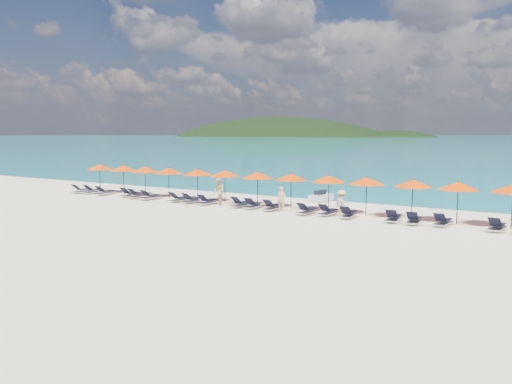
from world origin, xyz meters
The scene contains 38 objects.
ground centered at (0.00, 0.00, 0.00)m, with size 1400.00×1400.00×0.00m, color beige.
headland_main centered at (-300.00, 540.00, -38.00)m, with size 374.00×242.00×126.50m.
headland_small centered at (-150.00, 560.00, -35.00)m, with size 162.00×126.00×85.50m.
jetski centered at (1.48, 9.29, 0.31)m, with size 1.09×2.20×0.75m.
beachgoer_a centered at (1.19, 4.04, 0.75)m, with size 0.54×0.36×1.49m, color tan.
beachgoer_b centered at (-3.47, 3.93, 0.90)m, with size 0.87×0.50×1.79m, color tan.
beachgoer_c centered at (5.14, 3.91, 0.78)m, with size 1.00×0.47×1.55m, color tan.
umbrella_0 centered at (-16.10, 5.08, 2.02)m, with size 2.10×2.10×2.28m.
umbrella_1 centered at (-13.51, 5.19, 2.02)m, with size 2.10×2.10×2.28m.
umbrella_2 centered at (-11.03, 4.99, 2.02)m, with size 2.10×2.10×2.28m.
umbrella_3 centered at (-8.69, 4.99, 2.02)m, with size 2.10×2.10×2.28m.
umbrella_4 centered at (-6.15, 5.12, 2.02)m, with size 2.10×2.10×2.28m.
umbrella_5 centered at (-3.79, 5.13, 2.02)m, with size 2.10×2.10×2.28m.
umbrella_6 centered at (-1.15, 5.07, 2.02)m, with size 2.10×2.10×2.28m.
umbrella_7 centered at (1.29, 5.09, 2.02)m, with size 2.10×2.10×2.28m.
umbrella_8 centered at (3.82, 5.13, 2.02)m, with size 2.10×2.10×2.28m.
umbrella_9 centered at (6.17, 5.08, 2.02)m, with size 2.10×2.10×2.28m.
umbrella_10 centered at (8.78, 5.07, 2.02)m, with size 2.10×2.10×2.28m.
umbrella_11 centered at (11.14, 4.95, 2.02)m, with size 2.10×2.10×2.28m.
lounger_0 centered at (-16.68, 3.73, 0.24)m, with size 0.73×1.74×0.66m.
lounger_1 centered at (-15.55, 3.93, 0.24)m, with size 0.67×1.72×0.66m.
lounger_2 centered at (-14.17, 3.85, 0.24)m, with size 0.71×1.73×0.66m.
lounger_3 centered at (-11.70, 4.04, 0.24)m, with size 0.70×1.73×0.66m.
lounger_4 centered at (-10.61, 3.80, 0.24)m, with size 0.68×1.72×0.66m.
lounger_5 centered at (-9.29, 3.70, 0.24)m, with size 0.63×1.70×0.66m.
lounger_6 centered at (-6.75, 3.81, 0.24)m, with size 0.78×1.75×0.66m.
lounger_7 centered at (-5.59, 3.83, 0.24)m, with size 0.76×1.75×0.66m.
lounger_8 centered at (-4.29, 3.81, 0.24)m, with size 0.62×1.70×0.66m.
lounger_9 centered at (-1.76, 4.02, 0.24)m, with size 0.75×1.74×0.66m.
lounger_10 centered at (-0.75, 3.97, 0.24)m, with size 0.65×1.71×0.66m.
lounger_11 centered at (0.64, 3.90, 0.24)m, with size 0.63×1.70×0.66m.
lounger_12 centered at (3.09, 3.69, 0.24)m, with size 0.78×1.75×0.66m.
lounger_13 centered at (4.32, 3.95, 0.24)m, with size 0.74×1.74×0.66m.
lounger_14 centered at (5.61, 3.76, 0.24)m, with size 0.75×1.74×0.66m.
lounger_15 centered at (8.11, 3.89, 0.24)m, with size 0.79×1.75×0.66m.
lounger_16 centered at (9.22, 3.81, 0.24)m, with size 0.75×1.74×0.66m.
lounger_17 centered at (10.62, 4.04, 0.24)m, with size 0.78×1.75×0.66m.
lounger_18 centered at (13.15, 4.04, 0.24)m, with size 0.79×1.75×0.66m.
Camera 1 is at (15.67, -22.46, 4.75)m, focal length 35.00 mm.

